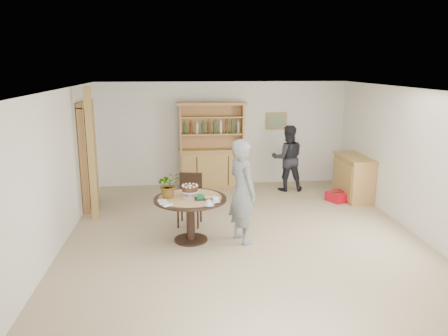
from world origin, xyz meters
TOP-DOWN VIEW (x-y plane):
  - ground at (0.00, 0.00)m, footprint 7.00×7.00m
  - room_shell at (0.00, 0.01)m, footprint 6.04×7.04m
  - doorway at (-2.93, 2.00)m, footprint 0.13×1.10m
  - pine_post at (-2.70, 1.20)m, footprint 0.12×0.12m
  - hutch at (-0.30, 3.24)m, footprint 1.62×0.54m
  - sideboard at (2.74, 2.00)m, footprint 0.54×1.26m
  - dining_table at (-0.91, -0.07)m, footprint 1.20×1.20m
  - dining_chair at (-0.89, 0.76)m, footprint 0.49×0.49m
  - birthday_cake at (-0.91, -0.02)m, footprint 0.30×0.30m
  - flower_vase at (-1.26, -0.02)m, footprint 0.47×0.44m
  - gift_tray at (-0.69, -0.20)m, footprint 0.30×0.20m
  - coffee_cup_a at (-0.51, -0.35)m, footprint 0.15×0.15m
  - coffee_cup_b at (-0.63, -0.52)m, footprint 0.15×0.15m
  - napkins at (-1.32, -0.39)m, footprint 0.24×0.33m
  - teen_boy at (-0.06, -0.17)m, footprint 0.63×0.75m
  - adult_person at (1.43, 2.75)m, footprint 0.78×0.63m
  - red_suitcase at (2.43, 1.83)m, footprint 0.71×0.61m

SIDE VIEW (x-z plane):
  - ground at x=0.00m, z-range 0.00..0.00m
  - red_suitcase at x=2.43m, z-range 0.00..0.21m
  - sideboard at x=2.74m, z-range 0.00..0.94m
  - dining_chair at x=-0.89m, z-range 0.06..1.01m
  - dining_table at x=-0.91m, z-range 0.22..0.98m
  - hutch at x=-0.30m, z-range -0.33..1.71m
  - adult_person at x=1.43m, z-range 0.00..1.54m
  - napkins at x=-1.32m, z-range 0.76..0.79m
  - gift_tray at x=-0.69m, z-range 0.75..0.83m
  - coffee_cup_b at x=-0.63m, z-range 0.75..0.84m
  - coffee_cup_a at x=-0.51m, z-range 0.76..0.84m
  - teen_boy at x=-0.06m, z-range 0.00..1.73m
  - birthday_cake at x=-0.91m, z-range 0.78..0.98m
  - flower_vase at x=-1.26m, z-range 0.76..1.18m
  - doorway at x=-2.93m, z-range 0.02..2.20m
  - pine_post at x=-2.70m, z-range 0.00..2.50m
  - room_shell at x=0.00m, z-range 0.48..3.00m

